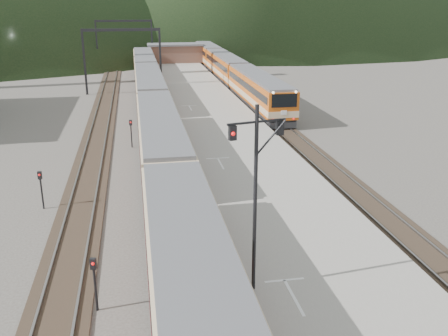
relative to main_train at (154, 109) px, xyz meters
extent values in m
cube|color=black|center=(0.00, 4.71, -1.98)|extent=(2.60, 200.00, 0.12)
cube|color=slate|center=(-0.72, 4.71, -1.88)|extent=(0.10, 200.00, 0.14)
cube|color=slate|center=(0.72, 4.71, -1.88)|extent=(0.10, 200.00, 0.14)
cube|color=black|center=(-5.00, 4.71, -1.98)|extent=(2.60, 200.00, 0.12)
cube|color=slate|center=(-5.72, 4.71, -1.88)|extent=(0.10, 200.00, 0.14)
cube|color=slate|center=(-4.28, 4.71, -1.88)|extent=(0.10, 200.00, 0.14)
cube|color=black|center=(11.50, 4.71, -1.98)|extent=(2.60, 200.00, 0.12)
cube|color=slate|center=(10.78, 4.71, -1.88)|extent=(0.10, 200.00, 0.14)
cube|color=slate|center=(12.22, 4.71, -1.88)|extent=(0.10, 200.00, 0.14)
cube|color=gray|center=(5.60, 2.71, -1.54)|extent=(8.00, 100.00, 1.00)
cube|color=black|center=(-7.50, 19.71, 1.96)|extent=(0.25, 0.25, 8.00)
cube|color=black|center=(1.80, 19.71, 1.96)|extent=(0.25, 0.25, 8.00)
cube|color=black|center=(-2.85, 19.71, 5.76)|extent=(9.30, 0.22, 0.35)
cube|color=black|center=(-7.50, 44.71, 1.96)|extent=(0.25, 0.25, 8.00)
cube|color=black|center=(1.80, 44.71, 1.96)|extent=(0.25, 0.25, 8.00)
cube|color=black|center=(-2.85, 44.71, 5.76)|extent=(9.30, 0.22, 0.35)
cube|color=brown|center=(5.60, 42.71, 0.36)|extent=(9.00, 4.00, 2.80)
cube|color=slate|center=(5.60, 42.71, 1.91)|extent=(9.40, 4.40, 0.30)
cube|color=#C8AD87|center=(0.00, -30.72, 0.00)|extent=(2.97, 19.98, 3.63)
cube|color=#C8AD87|center=(0.00, -10.24, 0.00)|extent=(2.97, 19.98, 3.63)
cube|color=#C8AD87|center=(0.00, 10.24, 0.00)|extent=(2.97, 19.98, 3.63)
cube|color=#C8AD87|center=(0.00, 30.72, 0.00)|extent=(2.97, 19.98, 3.63)
cube|color=#BD5212|center=(11.50, 7.42, -0.07)|extent=(2.85, 19.17, 3.48)
cube|color=#BD5212|center=(11.50, 27.10, -0.07)|extent=(2.85, 19.17, 3.48)
cube|color=#BD5212|center=(11.50, 46.77, -0.07)|extent=(2.85, 19.17, 3.48)
cylinder|color=black|center=(2.45, -28.44, 2.53)|extent=(0.14, 0.14, 7.14)
cube|color=black|center=(2.45, -28.44, 5.50)|extent=(2.17, 0.53, 0.07)
cube|color=black|center=(1.57, -28.63, 5.20)|extent=(0.28, 0.23, 0.50)
cube|color=black|center=(3.33, -28.25, 5.20)|extent=(0.28, 0.23, 0.50)
cylinder|color=black|center=(-3.50, -27.33, -1.04)|extent=(0.10, 0.10, 2.00)
cube|color=black|center=(-3.50, -27.33, 0.01)|extent=(0.26, 0.21, 0.45)
cylinder|color=black|center=(-2.07, -4.89, -1.04)|extent=(0.10, 0.10, 2.00)
cube|color=black|center=(-2.07, -4.89, 0.01)|extent=(0.26, 0.22, 0.45)
cylinder|color=black|center=(-7.15, -16.65, -1.04)|extent=(0.10, 0.10, 2.00)
cube|color=black|center=(-7.15, -16.65, 0.01)|extent=(0.23, 0.18, 0.45)
camera|label=1|loc=(-1.57, -44.55, 9.52)|focal=40.00mm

